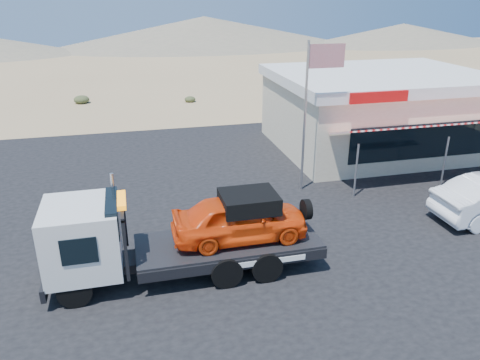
{
  "coord_description": "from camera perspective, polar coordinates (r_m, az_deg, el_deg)",
  "views": [
    {
      "loc": [
        -2.09,
        -12.3,
        7.74
      ],
      "look_at": [
        1.59,
        2.56,
        1.5
      ],
      "focal_mm": 35.0,
      "sensor_mm": 36.0,
      "label": 1
    }
  ],
  "objects": [
    {
      "name": "tow_truck",
      "position": [
        13.45,
        -7.46,
        -6.22
      ],
      "size": [
        7.69,
        2.28,
        2.57
      ],
      "color": "black",
      "rests_on": "asphalt_lot"
    },
    {
      "name": "jerky_store",
      "position": [
        25.38,
        16.42,
        8.19
      ],
      "size": [
        10.4,
        9.97,
        3.9
      ],
      "color": "beige",
      "rests_on": "asphalt_lot"
    },
    {
      "name": "asphalt_lot",
      "position": [
        17.62,
        0.94,
        -3.84
      ],
      "size": [
        32.0,
        24.0,
        0.02
      ],
      "primitive_type": "cube",
      "color": "black",
      "rests_on": "ground"
    },
    {
      "name": "ground",
      "position": [
        14.68,
        -3.68,
        -9.69
      ],
      "size": [
        120.0,
        120.0,
        0.0
      ],
      "primitive_type": "plane",
      "color": "#9A7F58",
      "rests_on": "ground"
    },
    {
      "name": "distant_hills",
      "position": [
        68.13,
        -21.19,
        15.85
      ],
      "size": [
        126.0,
        48.0,
        4.2
      ],
      "color": "#726B59",
      "rests_on": "ground"
    },
    {
      "name": "flagpole",
      "position": [
        18.64,
        8.69,
        9.61
      ],
      "size": [
        1.55,
        0.1,
        6.0
      ],
      "color": "#99999E",
      "rests_on": "asphalt_lot"
    }
  ]
}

